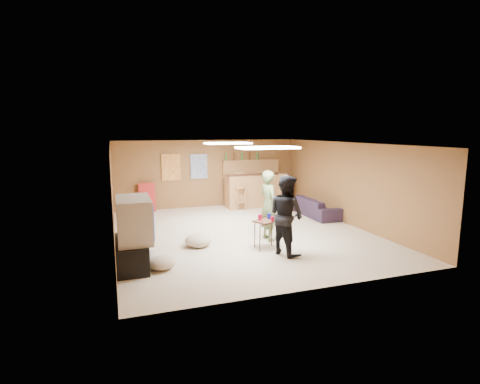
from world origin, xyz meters
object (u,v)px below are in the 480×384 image
object	(u,v)px
bar_counter	(256,190)
sofa	(317,207)
tv_body	(134,219)
person_black	(286,215)
tray_table	(266,234)
person_olive	(269,205)

from	to	relation	value
bar_counter	sofa	size ratio (longest dim) A/B	1.09
tv_body	bar_counter	size ratio (longest dim) A/B	0.55
person_black	tray_table	world-z (taller)	person_black
tv_body	person_olive	bearing A→B (deg)	14.47
tv_body	person_black	distance (m)	2.98
tv_body	sofa	size ratio (longest dim) A/B	0.60
person_black	sofa	distance (m)	3.74
bar_counter	person_black	bearing A→B (deg)	-104.08
bar_counter	person_black	distance (m)	4.87
person_black	person_olive	bearing A→B (deg)	-22.15
person_olive	tray_table	size ratio (longest dim) A/B	2.62
bar_counter	person_olive	world-z (taller)	person_olive
person_black	tray_table	xyz separation A→B (m)	(-0.25, 0.45, -0.51)
bar_counter	sofa	xyz separation A→B (m)	(1.20, -1.89, -0.28)
sofa	tray_table	xyz separation A→B (m)	(-2.63, -2.38, 0.04)
person_black	tray_table	bearing A→B (deg)	10.08
person_olive	person_black	size ratio (longest dim) A/B	0.99
bar_counter	person_olive	size ratio (longest dim) A/B	1.23
tv_body	person_olive	size ratio (longest dim) A/B	0.68
tv_body	person_black	xyz separation A→B (m)	(2.97, -0.27, -0.08)
person_olive	tray_table	bearing A→B (deg)	145.97
tray_table	bar_counter	bearing A→B (deg)	71.46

